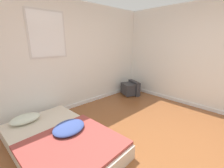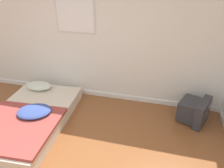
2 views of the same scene
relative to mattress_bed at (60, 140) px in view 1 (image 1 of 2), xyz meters
The scene contains 5 objects.
ground_plane 1.56m from the mattress_bed, 56.12° to the right, with size 20.00×20.00×0.00m, color brown.
wall_back 1.92m from the mattress_bed, 55.89° to the left, with size 7.28×0.08×2.60m.
wall_right 3.76m from the mattress_bed, 21.19° to the right, with size 0.08×7.48×2.60m.
mattress_bed is the anchor object (origin of this frame).
crt_tv 2.91m from the mattress_bed, 16.79° to the left, with size 0.60×0.64×0.44m.
Camera 1 is at (-1.69, -0.80, 1.68)m, focal length 24.00 mm.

